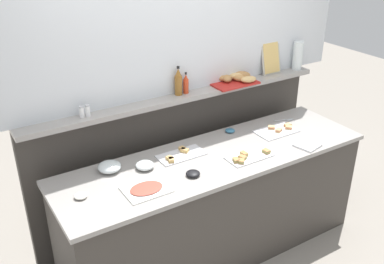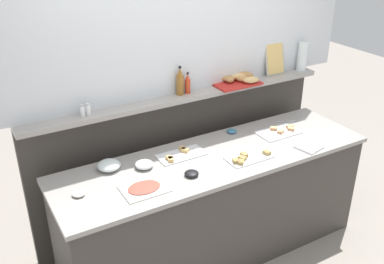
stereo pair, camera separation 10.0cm
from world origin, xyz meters
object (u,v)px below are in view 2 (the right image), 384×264
(sandwich_platter_front, at_px, (180,155))
(vinegar_bottle_amber, at_px, (180,82))
(water_carafe, at_px, (302,57))
(condiment_bowl_cream, at_px, (79,194))
(salt_shaker, at_px, (82,110))
(pepper_shaker, at_px, (88,109))
(cold_cuts_platter, at_px, (144,188))
(sandwich_platter_rear, at_px, (248,157))
(hot_sauce_bottle, at_px, (188,84))
(serving_tongs, at_px, (288,122))
(framed_picture, at_px, (275,59))
(napkin_stack, at_px, (309,147))
(glass_bowl_medium, at_px, (144,165))
(bread_basket, at_px, (238,79))
(glass_bowl_large, at_px, (109,166))
(condiment_bowl_dark, at_px, (192,174))
(condiment_bowl_teal, at_px, (232,131))

(sandwich_platter_front, relative_size, vinegar_bottle_amber, 1.56)
(water_carafe, bearing_deg, vinegar_bottle_amber, 179.04)
(condiment_bowl_cream, distance_m, salt_shaker, 0.63)
(pepper_shaker, bearing_deg, cold_cuts_platter, -76.30)
(sandwich_platter_front, relative_size, sandwich_platter_rear, 1.04)
(vinegar_bottle_amber, distance_m, pepper_shaker, 0.77)
(sandwich_platter_front, distance_m, pepper_shaker, 0.76)
(sandwich_platter_front, bearing_deg, hot_sauce_bottle, 52.68)
(condiment_bowl_cream, distance_m, water_carafe, 2.38)
(sandwich_platter_front, height_order, hot_sauce_bottle, hot_sauce_bottle)
(cold_cuts_platter, relative_size, serving_tongs, 1.62)
(condiment_bowl_cream, distance_m, framed_picture, 2.11)
(vinegar_bottle_amber, bearing_deg, cold_cuts_platter, -134.72)
(framed_picture, relative_size, water_carafe, 1.12)
(salt_shaker, bearing_deg, pepper_shaker, 0.00)
(napkin_stack, height_order, salt_shaker, salt_shaker)
(sandwich_platter_rear, xyz_separation_m, cold_cuts_platter, (-0.85, 0.01, -0.00))
(sandwich_platter_front, relative_size, glass_bowl_medium, 2.75)
(napkin_stack, relative_size, pepper_shaker, 1.95)
(hot_sauce_bottle, distance_m, bread_basket, 0.50)
(napkin_stack, bearing_deg, glass_bowl_large, 162.14)
(hot_sauce_bottle, bearing_deg, serving_tongs, -18.81)
(condiment_bowl_cream, height_order, bread_basket, bread_basket)
(salt_shaker, xyz_separation_m, pepper_shaker, (0.04, 0.00, 0.00))
(pepper_shaker, bearing_deg, framed_picture, 1.26)
(cold_cuts_platter, height_order, serving_tongs, cold_cuts_platter)
(sandwich_platter_rear, bearing_deg, napkin_stack, -10.94)
(condiment_bowl_cream, xyz_separation_m, bread_basket, (1.58, 0.47, 0.36))
(sandwich_platter_front, distance_m, glass_bowl_large, 0.54)
(condiment_bowl_cream, relative_size, condiment_bowl_dark, 0.86)
(framed_picture, bearing_deg, napkin_stack, -107.00)
(condiment_bowl_teal, relative_size, water_carafe, 0.32)
(condiment_bowl_cream, relative_size, vinegar_bottle_amber, 0.37)
(glass_bowl_medium, bearing_deg, sandwich_platter_front, 4.48)
(framed_picture, bearing_deg, sandwich_platter_rear, -138.70)
(sandwich_platter_front, distance_m, salt_shaker, 0.79)
(salt_shaker, bearing_deg, vinegar_bottle_amber, 1.50)
(serving_tongs, bearing_deg, bread_basket, 141.91)
(condiment_bowl_teal, distance_m, water_carafe, 1.03)
(serving_tongs, relative_size, vinegar_bottle_amber, 0.79)
(condiment_bowl_dark, bearing_deg, condiment_bowl_teal, 33.83)
(water_carafe, bearing_deg, hot_sauce_bottle, 179.14)
(hot_sauce_bottle, distance_m, pepper_shaker, 0.84)
(pepper_shaker, bearing_deg, vinegar_bottle_amber, 1.58)
(napkin_stack, xyz_separation_m, vinegar_bottle_amber, (-0.75, 0.74, 0.44))
(glass_bowl_large, distance_m, pepper_shaker, 0.43)
(napkin_stack, bearing_deg, framed_picture, 73.00)
(sandwich_platter_rear, relative_size, cold_cuts_platter, 1.18)
(glass_bowl_medium, height_order, condiment_bowl_teal, glass_bowl_medium)
(vinegar_bottle_amber, bearing_deg, water_carafe, -0.96)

